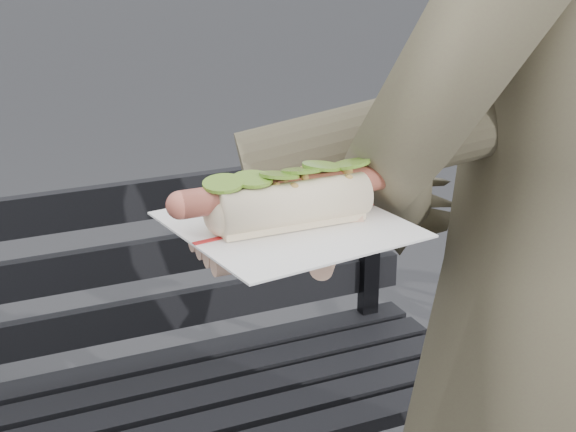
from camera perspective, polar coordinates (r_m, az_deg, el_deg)
name	(u,v)px	position (r m, az deg, el deg)	size (l,w,h in m)	color
park_bench	(90,382)	(1.78, -12.68, -10.43)	(1.50, 0.44, 0.88)	black
person	(541,327)	(1.15, 16.03, -6.93)	(0.66, 0.43, 1.82)	brown
held_hotdog	(430,141)	(0.92, 9.17, 4.80)	(0.62, 0.30, 0.20)	brown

